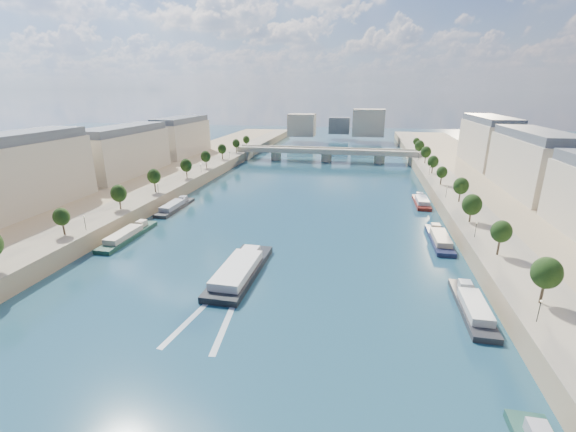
% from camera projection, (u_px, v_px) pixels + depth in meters
% --- Properties ---
extents(ground, '(700.00, 700.00, 0.00)m').
position_uv_depth(ground, '(291.00, 224.00, 127.24)').
color(ground, '#0C2D37').
rests_on(ground, ground).
extents(quay_left, '(44.00, 520.00, 5.00)m').
position_uv_depth(quay_left, '(96.00, 205.00, 139.56)').
color(quay_left, '#9E8460').
rests_on(quay_left, ground).
extents(quay_right, '(44.00, 520.00, 5.00)m').
position_uv_depth(quay_right, '(530.00, 232.00, 113.36)').
color(quay_right, '#9E8460').
rests_on(quay_right, ground).
extents(pave_left, '(14.00, 520.00, 0.10)m').
position_uv_depth(pave_left, '(133.00, 200.00, 136.03)').
color(pave_left, gray).
rests_on(pave_left, quay_left).
extents(pave_right, '(14.00, 520.00, 0.10)m').
position_uv_depth(pave_right, '(477.00, 220.00, 115.29)').
color(pave_right, gray).
rests_on(pave_right, quay_right).
extents(trees_left, '(4.80, 268.80, 8.26)m').
position_uv_depth(trees_left, '(139.00, 184.00, 135.83)').
color(trees_left, '#382B1E').
rests_on(trees_left, ground).
extents(trees_right, '(4.80, 268.80, 8.26)m').
position_uv_depth(trees_right, '(465.00, 194.00, 123.28)').
color(trees_right, '#382B1E').
rests_on(trees_right, ground).
extents(lamps_left, '(0.36, 200.36, 4.28)m').
position_uv_depth(lamps_left, '(127.00, 201.00, 125.03)').
color(lamps_left, black).
rests_on(lamps_left, ground).
extents(lamps_right, '(0.36, 200.36, 4.28)m').
position_uv_depth(lamps_right, '(459.00, 206.00, 119.92)').
color(lamps_right, black).
rests_on(lamps_right, ground).
extents(buildings_left, '(16.00, 226.00, 23.20)m').
position_uv_depth(buildings_left, '(81.00, 160.00, 148.75)').
color(buildings_left, beige).
rests_on(buildings_left, ground).
extents(buildings_right, '(16.00, 226.00, 23.20)m').
position_uv_depth(buildings_right, '(570.00, 178.00, 117.82)').
color(buildings_right, beige).
rests_on(buildings_right, ground).
extents(skyline, '(79.00, 42.00, 22.00)m').
position_uv_depth(skyline, '(342.00, 124.00, 326.74)').
color(skyline, beige).
rests_on(skyline, ground).
extents(bridge, '(112.00, 12.00, 8.15)m').
position_uv_depth(bridge, '(327.00, 153.00, 237.32)').
color(bridge, '#C1B79E').
rests_on(bridge, ground).
extents(tour_barge, '(8.94, 29.66, 4.01)m').
position_uv_depth(tour_barge, '(240.00, 271.00, 92.04)').
color(tour_barge, black).
rests_on(tour_barge, ground).
extents(wake, '(10.76, 25.98, 0.04)m').
position_uv_depth(wake, '(215.00, 312.00, 76.95)').
color(wake, silver).
rests_on(wake, ground).
extents(moored_barges_left, '(5.00, 158.55, 3.60)m').
position_uv_depth(moored_barges_left, '(30.00, 295.00, 81.55)').
color(moored_barges_left, '#161E30').
rests_on(moored_barges_left, ground).
extents(moored_barges_right, '(5.00, 172.39, 3.60)m').
position_uv_depth(moored_barges_right, '(475.00, 313.00, 75.21)').
color(moored_barges_right, black).
rests_on(moored_barges_right, ground).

